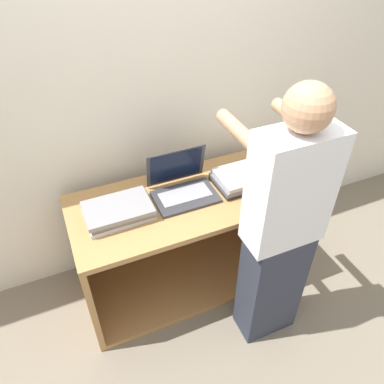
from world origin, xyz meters
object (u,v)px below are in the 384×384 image
at_px(laptop_stack_left, 119,211).
at_px(laptop_open, 182,186).
at_px(laptop_stack_right, 245,177).
at_px(person, 281,232).

bearing_deg(laptop_stack_left, laptop_open, 6.37).
relative_size(laptop_stack_left, laptop_stack_right, 0.99).
distance_m(laptop_stack_left, laptop_stack_right, 0.81).
xyz_separation_m(laptop_stack_left, laptop_stack_right, (0.81, -0.01, 0.00)).
bearing_deg(laptop_stack_left, laptop_stack_right, -0.45).
relative_size(laptop_open, laptop_stack_right, 0.95).
distance_m(laptop_stack_left, person, 0.90).
xyz_separation_m(laptop_stack_left, person, (0.73, -0.53, 0.03)).
xyz_separation_m(laptop_stack_right, person, (-0.08, -0.52, 0.03)).
distance_m(laptop_open, laptop_stack_left, 0.41).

